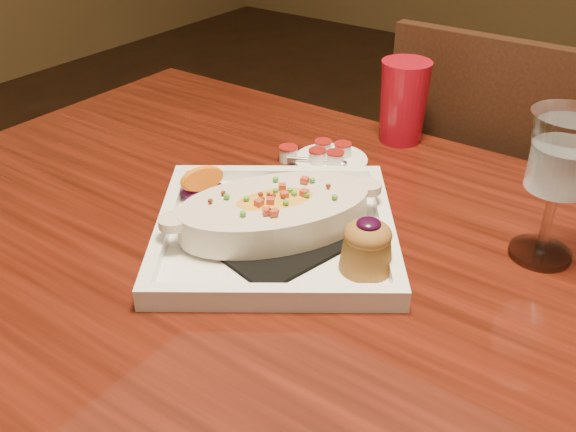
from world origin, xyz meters
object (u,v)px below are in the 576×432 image
Objects in this scene: plate at (280,221)px; saucer at (329,158)px; chair_far at (491,220)px; table at (341,327)px; goblet at (562,161)px; red_tumbler at (403,102)px.

plate is 3.63× the size of saucer.
table is at bearing 90.00° from chair_far.
goblet reaches higher than saucer.
goblet reaches higher than red_tumbler.
red_tumbler is (0.05, 0.15, 0.06)m from saucer.
saucer is 0.18m from red_tumbler.
goblet is 0.40m from saucer.
plate is at bearing 175.11° from table.
saucer is (-0.18, -0.38, 0.25)m from chair_far.
red_tumbler is (-0.32, 0.22, -0.07)m from goblet.
saucer is at bearing 169.72° from goblet.
red_tumbler reaches higher than plate.
red_tumbler is (-0.13, -0.23, 0.32)m from chair_far.
plate is 0.25m from saucer.
chair_far is 4.63× the size of goblet.
chair_far is at bearing 65.04° from saucer.
goblet is at bearing 113.15° from chair_far.
saucer is at bearing 65.04° from chair_far.
goblet is at bearing -10.28° from saucer.
table is 10.31× the size of red_tumbler.
chair_far reaches higher than saucer.
chair_far reaches higher than table.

